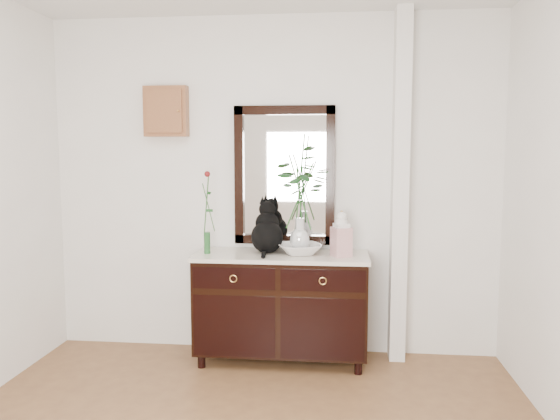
# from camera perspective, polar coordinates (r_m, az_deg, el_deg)

# --- Properties ---
(wall_back) EXTENTS (3.60, 0.04, 2.70)m
(wall_back) POSITION_cam_1_polar(r_m,az_deg,el_deg) (4.39, -0.82, 2.46)
(wall_back) COLOR white
(wall_back) RESTS_ON ground
(pilaster) EXTENTS (0.12, 0.20, 2.70)m
(pilaster) POSITION_cam_1_polar(r_m,az_deg,el_deg) (4.30, 12.41, 2.24)
(pilaster) COLOR white
(pilaster) RESTS_ON ground
(sideboard) EXTENTS (1.33, 0.52, 0.82)m
(sideboard) POSITION_cam_1_polar(r_m,az_deg,el_deg) (4.28, 0.14, -9.57)
(sideboard) COLOR black
(sideboard) RESTS_ON ground
(wall_mirror) EXTENTS (0.80, 0.06, 1.10)m
(wall_mirror) POSITION_cam_1_polar(r_m,az_deg,el_deg) (4.36, 0.46, 3.62)
(wall_mirror) COLOR black
(wall_mirror) RESTS_ON wall_back
(key_cabinet) EXTENTS (0.35, 0.10, 0.40)m
(key_cabinet) POSITION_cam_1_polar(r_m,az_deg,el_deg) (4.53, -11.81, 10.05)
(key_cabinet) COLOR brown
(key_cabinet) RESTS_ON wall_back
(cat) EXTENTS (0.32, 0.38, 0.41)m
(cat) POSITION_cam_1_polar(r_m,az_deg,el_deg) (4.23, -1.37, -1.73)
(cat) COLOR black
(cat) RESTS_ON sideboard
(lotus_bowl) EXTENTS (0.41, 0.41, 0.08)m
(lotus_bowl) POSITION_cam_1_polar(r_m,az_deg,el_deg) (4.18, 2.07, -4.10)
(lotus_bowl) COLOR silver
(lotus_bowl) RESTS_ON sideboard
(vase_branches) EXTENTS (0.47, 0.47, 0.91)m
(vase_branches) POSITION_cam_1_polar(r_m,az_deg,el_deg) (4.12, 2.09, 1.83)
(vase_branches) COLOR silver
(vase_branches) RESTS_ON lotus_bowl
(bud_vase_rose) EXTENTS (0.10, 0.10, 0.65)m
(bud_vase_rose) POSITION_cam_1_polar(r_m,az_deg,el_deg) (4.20, -7.67, -0.19)
(bud_vase_rose) COLOR #255C2B
(bud_vase_rose) RESTS_ON sideboard
(ginger_jar) EXTENTS (0.17, 0.17, 0.35)m
(ginger_jar) POSITION_cam_1_polar(r_m,az_deg,el_deg) (4.10, 6.42, -2.43)
(ginger_jar) COLOR white
(ginger_jar) RESTS_ON sideboard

